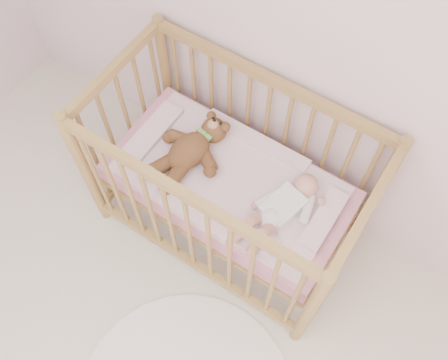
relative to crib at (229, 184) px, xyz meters
The scene contains 6 objects.
wall_back 0.96m from the crib, 64.48° to the left, with size 4.00×0.02×2.70m, color silver.
crib is the anchor object (origin of this frame).
mattress 0.01m from the crib, ahead, with size 1.22×0.62×0.13m, color pink.
blanket 0.06m from the crib, ahead, with size 1.10×0.58×0.06m, color #EBA1B4, non-canonical shape.
baby 0.34m from the crib, ahead, with size 0.26×0.54×0.13m, color white, non-canonical shape.
teddy_bear 0.27m from the crib, behind, with size 0.37×0.52×0.15m, color brown, non-canonical shape.
Camera 1 is at (0.45, 0.57, 2.73)m, focal length 40.00 mm.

